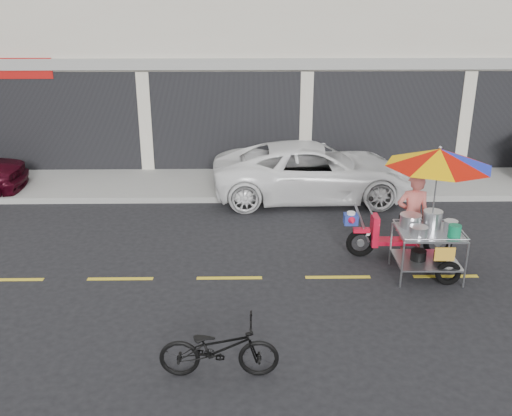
{
  "coord_description": "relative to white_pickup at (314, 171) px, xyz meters",
  "views": [
    {
      "loc": [
        -1.67,
        -9.34,
        4.92
      ],
      "look_at": [
        -1.5,
        0.6,
        1.15
      ],
      "focal_mm": 40.0,
      "sensor_mm": 36.0,
      "label": 1
    }
  ],
  "objects": [
    {
      "name": "food_vendor_rig",
      "position": [
        1.58,
        -3.98,
        0.84
      ],
      "size": [
        2.42,
        1.97,
        2.45
      ],
      "rotation": [
        0.0,
        0.0,
        -0.02
      ],
      "color": "black",
      "rests_on": "ground"
    },
    {
      "name": "white_pickup",
      "position": [
        0.0,
        0.0,
        0.0
      ],
      "size": [
        5.1,
        2.47,
        1.4
      ],
      "primitive_type": "imported",
      "rotation": [
        0.0,
        0.0,
        1.6
      ],
      "color": "white",
      "rests_on": "ground"
    },
    {
      "name": "shophouse_block",
      "position": [
        2.8,
        6.21,
        3.54
      ],
      "size": [
        36.0,
        8.11,
        10.4
      ],
      "color": "beige",
      "rests_on": "ground"
    },
    {
      "name": "ground",
      "position": [
        -0.02,
        -4.38,
        -0.7
      ],
      "size": [
        90.0,
        90.0,
        0.0
      ],
      "primitive_type": "plane",
      "color": "black"
    },
    {
      "name": "centerline",
      "position": [
        -0.02,
        -4.38,
        -0.7
      ],
      "size": [
        42.0,
        0.1,
        0.01
      ],
      "primitive_type": "cube",
      "color": "gold",
      "rests_on": "ground"
    },
    {
      "name": "near_bicycle",
      "position": [
        -2.07,
        -7.2,
        -0.27
      ],
      "size": [
        1.63,
        0.58,
        0.85
      ],
      "primitive_type": "imported",
      "rotation": [
        0.0,
        0.0,
        1.56
      ],
      "color": "black",
      "rests_on": "ground"
    },
    {
      "name": "sidewalk",
      "position": [
        -0.02,
        1.12,
        -0.63
      ],
      "size": [
        45.0,
        3.0,
        0.15
      ],
      "primitive_type": "cube",
      "color": "gray",
      "rests_on": "ground"
    }
  ]
}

